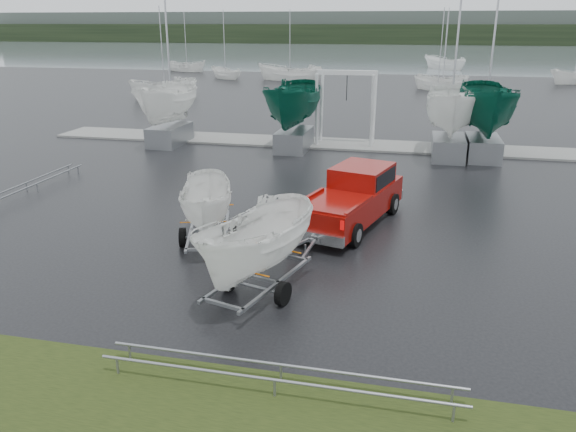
{
  "coord_description": "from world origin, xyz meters",
  "views": [
    {
      "loc": [
        6.19,
        -18.25,
        6.59
      ],
      "look_at": [
        2.73,
        -3.07,
        1.2
      ],
      "focal_mm": 35.0,
      "sensor_mm": 36.0,
      "label": 1
    }
  ],
  "objects_px": {
    "pickup_truck": "(354,195)",
    "boat_hoist": "(346,97)",
    "trailer_parked": "(206,165)",
    "trailer_hitched": "(257,190)"
  },
  "relations": [
    {
      "from": "pickup_truck",
      "to": "trailer_parked",
      "type": "xyz_separation_m",
      "value": [
        -4.19,
        -3.02,
        1.55
      ]
    },
    {
      "from": "trailer_parked",
      "to": "pickup_truck",
      "type": "bearing_deg",
      "value": 18.57
    },
    {
      "from": "trailer_hitched",
      "to": "trailer_parked",
      "type": "xyz_separation_m",
      "value": [
        -2.48,
        3.03,
        -0.26
      ]
    },
    {
      "from": "pickup_truck",
      "to": "trailer_parked",
      "type": "bearing_deg",
      "value": -128.5
    },
    {
      "from": "boat_hoist",
      "to": "pickup_truck",
      "type": "bearing_deg",
      "value": -81.38
    },
    {
      "from": "pickup_truck",
      "to": "boat_hoist",
      "type": "distance_m",
      "value": 13.03
    },
    {
      "from": "pickup_truck",
      "to": "trailer_parked",
      "type": "height_order",
      "value": "trailer_parked"
    },
    {
      "from": "pickup_truck",
      "to": "boat_hoist",
      "type": "xyz_separation_m",
      "value": [
        -1.94,
        12.78,
        1.7
      ]
    },
    {
      "from": "pickup_truck",
      "to": "trailer_parked",
      "type": "relative_size",
      "value": 1.27
    },
    {
      "from": "boat_hoist",
      "to": "trailer_hitched",
      "type": "bearing_deg",
      "value": -89.29
    }
  ]
}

